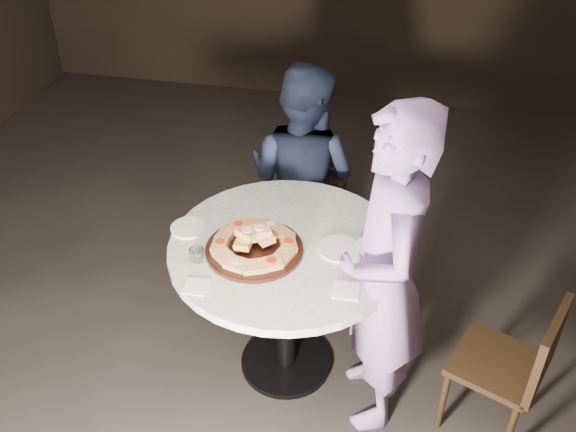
{
  "coord_description": "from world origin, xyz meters",
  "views": [
    {
      "loc": [
        0.58,
        -2.19,
        2.73
      ],
      "look_at": [
        0.09,
        0.17,
        0.97
      ],
      "focal_mm": 40.0,
      "sensor_mm": 36.0,
      "label": 1
    }
  ],
  "objects_px": {
    "chair_right": "(517,363)",
    "focaccia_pile": "(254,242)",
    "diner_teal": "(384,277)",
    "water_glass": "(197,255)",
    "chair_far": "(312,175)",
    "table": "(286,269)",
    "serving_board": "(254,249)",
    "diner_navy": "(302,179)"
  },
  "relations": [
    {
      "from": "chair_far",
      "to": "water_glass",
      "type": "bearing_deg",
      "value": 81.61
    },
    {
      "from": "diner_teal",
      "to": "focaccia_pile",
      "type": "bearing_deg",
      "value": -111.8
    },
    {
      "from": "water_glass",
      "to": "diner_teal",
      "type": "xyz_separation_m",
      "value": [
        0.84,
        0.05,
        -0.03
      ]
    },
    {
      "from": "water_glass",
      "to": "chair_right",
      "type": "relative_size",
      "value": 0.09
    },
    {
      "from": "chair_right",
      "to": "diner_navy",
      "type": "xyz_separation_m",
      "value": [
        -1.18,
        0.94,
        0.25
      ]
    },
    {
      "from": "chair_far",
      "to": "diner_teal",
      "type": "distance_m",
      "value": 1.45
    },
    {
      "from": "table",
      "to": "water_glass",
      "type": "height_order",
      "value": "water_glass"
    },
    {
      "from": "serving_board",
      "to": "diner_navy",
      "type": "distance_m",
      "value": 0.86
    },
    {
      "from": "table",
      "to": "diner_navy",
      "type": "distance_m",
      "value": 0.77
    },
    {
      "from": "serving_board",
      "to": "chair_right",
      "type": "xyz_separation_m",
      "value": [
        1.25,
        -0.1,
        -0.38
      ]
    },
    {
      "from": "diner_teal",
      "to": "table",
      "type": "bearing_deg",
      "value": -122.39
    },
    {
      "from": "water_glass",
      "to": "table",
      "type": "bearing_deg",
      "value": 28.47
    },
    {
      "from": "serving_board",
      "to": "diner_teal",
      "type": "relative_size",
      "value": 0.27
    },
    {
      "from": "chair_far",
      "to": "chair_right",
      "type": "bearing_deg",
      "value": 135.75
    },
    {
      "from": "table",
      "to": "focaccia_pile",
      "type": "bearing_deg",
      "value": -150.75
    },
    {
      "from": "water_glass",
      "to": "serving_board",
      "type": "bearing_deg",
      "value": 27.01
    },
    {
      "from": "water_glass",
      "to": "diner_navy",
      "type": "relative_size",
      "value": 0.05
    },
    {
      "from": "water_glass",
      "to": "chair_far",
      "type": "height_order",
      "value": "water_glass"
    },
    {
      "from": "serving_board",
      "to": "chair_far",
      "type": "bearing_deg",
      "value": 87.18
    },
    {
      "from": "chair_right",
      "to": "focaccia_pile",
      "type": "bearing_deg",
      "value": -72.02
    },
    {
      "from": "focaccia_pile",
      "to": "water_glass",
      "type": "distance_m",
      "value": 0.27
    },
    {
      "from": "diner_teal",
      "to": "water_glass",
      "type": "bearing_deg",
      "value": -101.46
    },
    {
      "from": "serving_board",
      "to": "chair_far",
      "type": "relative_size",
      "value": 0.53
    },
    {
      "from": "table",
      "to": "focaccia_pile",
      "type": "relative_size",
      "value": 3.51
    },
    {
      "from": "diner_navy",
      "to": "chair_right",
      "type": "bearing_deg",
      "value": 159.95
    },
    {
      "from": "table",
      "to": "diner_teal",
      "type": "xyz_separation_m",
      "value": [
        0.47,
        -0.15,
        0.16
      ]
    },
    {
      "from": "table",
      "to": "diner_teal",
      "type": "height_order",
      "value": "diner_teal"
    },
    {
      "from": "diner_navy",
      "to": "table",
      "type": "bearing_deg",
      "value": 113.56
    },
    {
      "from": "focaccia_pile",
      "to": "chair_right",
      "type": "relative_size",
      "value": 0.5
    },
    {
      "from": "focaccia_pile",
      "to": "chair_right",
      "type": "xyz_separation_m",
      "value": [
        1.25,
        -0.1,
        -0.42
      ]
    },
    {
      "from": "water_glass",
      "to": "chair_far",
      "type": "relative_size",
      "value": 0.08
    },
    {
      "from": "water_glass",
      "to": "chair_far",
      "type": "distance_m",
      "value": 1.43
    },
    {
      "from": "focaccia_pile",
      "to": "chair_far",
      "type": "xyz_separation_m",
      "value": [
        0.06,
        1.23,
        -0.39
      ]
    },
    {
      "from": "serving_board",
      "to": "water_glass",
      "type": "distance_m",
      "value": 0.27
    },
    {
      "from": "chair_far",
      "to": "chair_right",
      "type": "xyz_separation_m",
      "value": [
        1.19,
        -1.33,
        -0.03
      ]
    },
    {
      "from": "chair_far",
      "to": "diner_teal",
      "type": "relative_size",
      "value": 0.51
    },
    {
      "from": "chair_far",
      "to": "diner_navy",
      "type": "relative_size",
      "value": 0.61
    },
    {
      "from": "chair_right",
      "to": "diner_teal",
      "type": "relative_size",
      "value": 0.48
    },
    {
      "from": "chair_right",
      "to": "diner_navy",
      "type": "distance_m",
      "value": 1.53
    },
    {
      "from": "table",
      "to": "serving_board",
      "type": "bearing_deg",
      "value": -149.02
    },
    {
      "from": "serving_board",
      "to": "focaccia_pile",
      "type": "bearing_deg",
      "value": 119.45
    },
    {
      "from": "focaccia_pile",
      "to": "water_glass",
      "type": "bearing_deg",
      "value": -151.98
    }
  ]
}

